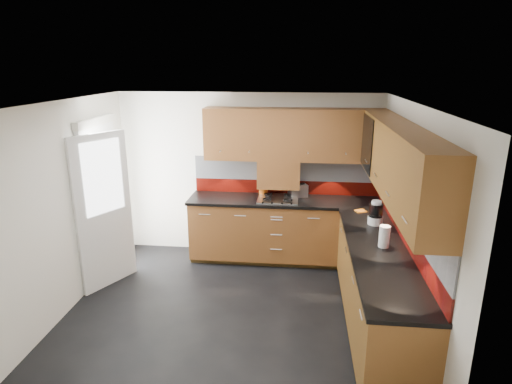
# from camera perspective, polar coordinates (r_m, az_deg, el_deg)

# --- Properties ---
(room) EXTENTS (4.00, 3.80, 2.64)m
(room) POSITION_cam_1_polar(r_m,az_deg,el_deg) (4.53, -3.71, 0.27)
(room) COLOR black
(base_cabinets) EXTENTS (2.70, 3.20, 0.95)m
(base_cabinets) POSITION_cam_1_polar(r_m,az_deg,el_deg) (5.53, 8.87, -8.56)
(base_cabinets) COLOR brown
(base_cabinets) RESTS_ON room
(countertop) EXTENTS (2.72, 3.22, 0.04)m
(countertop) POSITION_cam_1_polar(r_m,az_deg,el_deg) (5.33, 8.97, -3.92)
(countertop) COLOR black
(countertop) RESTS_ON base_cabinets
(backsplash) EXTENTS (2.70, 3.20, 0.54)m
(backsplash) POSITION_cam_1_polar(r_m,az_deg,el_deg) (5.46, 11.33, -0.31)
(backsplash) COLOR maroon
(backsplash) RESTS_ON countertop
(upper_cabinets) EXTENTS (2.50, 3.20, 0.72)m
(upper_cabinets) POSITION_cam_1_polar(r_m,az_deg,el_deg) (5.17, 11.34, 5.91)
(upper_cabinets) COLOR brown
(upper_cabinets) RESTS_ON room
(extractor_hood) EXTENTS (0.60, 0.33, 0.40)m
(extractor_hood) POSITION_cam_1_polar(r_m,az_deg,el_deg) (6.11, 3.07, 2.49)
(extractor_hood) COLOR brown
(extractor_hood) RESTS_ON room
(glass_cabinet) EXTENTS (0.32, 0.80, 0.66)m
(glass_cabinet) POSITION_cam_1_polar(r_m,az_deg,el_deg) (5.51, 16.11, 6.51)
(glass_cabinet) COLOR black
(glass_cabinet) RESTS_ON room
(back_door) EXTENTS (0.42, 1.19, 2.04)m
(back_door) POSITION_cam_1_polar(r_m,az_deg,el_deg) (5.89, -19.68, -1.53)
(back_door) COLOR white
(back_door) RESTS_ON room
(gas_hob) EXTENTS (0.57, 0.50, 0.04)m
(gas_hob) POSITION_cam_1_polar(r_m,az_deg,el_deg) (6.04, 2.94, -0.89)
(gas_hob) COLOR silver
(gas_hob) RESTS_ON countertop
(utensil_pot) EXTENTS (0.13, 0.13, 0.46)m
(utensil_pot) POSITION_cam_1_polar(r_m,az_deg,el_deg) (6.24, 0.98, 0.52)
(utensil_pot) COLOR #D25E13
(utensil_pot) RESTS_ON countertop
(toaster) EXTENTS (0.30, 0.24, 0.19)m
(toaster) POSITION_cam_1_polar(r_m,az_deg,el_deg) (6.18, 5.61, 0.19)
(toaster) COLOR silver
(toaster) RESTS_ON countertop
(food_processor) EXTENTS (0.17, 0.17, 0.29)m
(food_processor) POSITION_cam_1_polar(r_m,az_deg,el_deg) (5.28, 15.66, -2.78)
(food_processor) COLOR white
(food_processor) RESTS_ON countertop
(paper_towel) EXTENTS (0.14, 0.14, 0.23)m
(paper_towel) POSITION_cam_1_polar(r_m,az_deg,el_deg) (4.67, 16.73, -5.70)
(paper_towel) COLOR white
(paper_towel) RESTS_ON countertop
(orange_cloth) EXTENTS (0.16, 0.15, 0.01)m
(orange_cloth) POSITION_cam_1_polar(r_m,az_deg,el_deg) (5.72, 13.77, -2.46)
(orange_cloth) COLOR orange
(orange_cloth) RESTS_ON countertop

